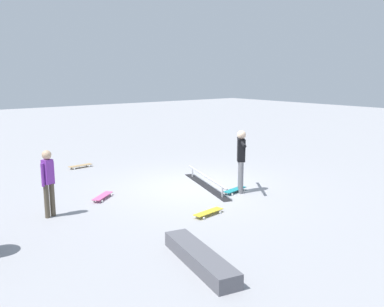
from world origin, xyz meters
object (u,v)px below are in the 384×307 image
Objects in this scene: skateboard_main at (235,190)px; loose_skateboard_natural at (80,166)px; grind_rail at (206,182)px; loose_skateboard_yellow at (208,212)px; skate_ledge at (200,258)px; bystander_purple_shirt at (48,180)px; skater_main at (241,157)px; loose_skateboard_pink at (103,196)px.

skateboard_main and loose_skateboard_natural have the same top height.
skateboard_main is 5.70m from loose_skateboard_natural.
grind_rail is 2.41m from loose_skateboard_yellow.
grind_rail reaches higher than skate_ledge.
skateboard_main is 4.74m from bystander_purple_shirt.
grind_rail is at bearing 92.91° from skateboard_main.
skater_main is 2.03× the size of loose_skateboard_yellow.
loose_skateboard_pink is at bearing 94.38° from grind_rail.
skater_main is at bearing -33.76° from bystander_purple_shirt.
loose_skateboard_natural is at bearing 36.79° from loose_skateboard_pink.
loose_skateboard_yellow is 1.01× the size of loose_skateboard_natural.
skater_main is at bearing -51.55° from skateboard_main.
loose_skateboard_natural is at bearing -10.06° from skate_ledge.
skateboard_main is at bearing 86.64° from skater_main.
bystander_purple_shirt reaches higher than skateboard_main.
grind_rail is 4.38m from bystander_purple_shirt.
bystander_purple_shirt is (3.89, 1.09, 0.72)m from skate_ledge.
loose_skateboard_pink is at bearing -0.51° from bystander_purple_shirt.
grind_rail is at bearing -41.31° from skate_ledge.
loose_skateboard_yellow is at bearing 159.82° from grind_rail.
loose_skateboard_yellow is 1.09× the size of loose_skateboard_pink.
bystander_purple_shirt is 1.84× the size of loose_skateboard_natural.
loose_skateboard_pink is (4.39, -0.42, -0.05)m from skate_ledge.
grind_rail is 2.90m from loose_skateboard_pink.
grind_rail reaches higher than loose_skateboard_pink.
skateboard_main is 1.98m from loose_skateboard_yellow.
skater_main reaches higher than skate_ledge.
skate_ledge is 2.47× the size of loose_skateboard_yellow.
loose_skateboard_yellow is (-0.86, 1.84, -0.89)m from skater_main.
skate_ledge is at bearing -152.13° from skateboard_main.
skate_ledge is at bearing -104.49° from loose_skateboard_natural.
skateboard_main is at bearing -66.27° from loose_skateboard_pink.
loose_skateboard_natural is (5.42, 2.13, -0.89)m from skater_main.
grind_rail reaches higher than skateboard_main.
bystander_purple_shirt reaches higher than loose_skateboard_natural.
skater_main is at bearing -72.98° from loose_skateboard_natural.
skater_main is at bearing -53.31° from skate_ledge.
skate_ledge is (-3.67, 3.23, -0.01)m from grind_rail.
bystander_purple_shirt is at bearing 135.58° from loose_skateboard_yellow.
loose_skateboard_natural is at bearing 40.85° from grind_rail.
bystander_purple_shirt is at bearing 155.27° from skateboard_main.
grind_rail is 4.75m from loose_skateboard_natural.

